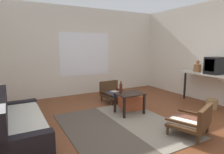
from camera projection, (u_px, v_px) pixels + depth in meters
The scene contains 14 objects.
ground_plane at pixel (144, 127), 3.61m from camera, with size 7.80×7.80×0.00m, color brown.
far_wall_with_window at pixel (85, 52), 6.04m from camera, with size 5.60×0.13×2.70m.
side_wall_right at pixel (220, 53), 4.92m from camera, with size 0.12×6.60×2.70m, color silver.
area_rug at pixel (121, 125), 3.68m from camera, with size 2.08×2.36×0.01m.
couch at pixel (18, 123), 3.25m from camera, with size 0.70×1.94×0.74m.
coffee_table at pixel (129, 98), 4.29m from camera, with size 0.61×0.48×0.48m.
armchair_by_window at pixel (112, 92), 5.29m from camera, with size 0.61×0.64×0.54m.
armchair_striped_foreground at pixel (193, 121), 3.25m from camera, with size 0.80×0.78×0.54m.
ottoman_orange at pixel (131, 101), 4.67m from camera, with size 0.48×0.48×0.35m, color #BC5633.
console_shelf at pixel (209, 77), 4.84m from camera, with size 0.47×1.59×0.84m.
crt_television at pixel (215, 66), 4.68m from camera, with size 0.45×0.32×0.42m.
clay_vase at pixel (197, 68), 5.12m from camera, with size 0.19×0.19×0.30m.
glass_bottle at pixel (121, 88), 4.27m from camera, with size 0.06×0.06×0.27m.
wicker_basket at pixel (212, 104), 4.64m from camera, with size 0.27×0.27×0.24m, color #9E7A4C.
Camera 1 is at (-2.18, -2.70, 1.52)m, focal length 30.49 mm.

